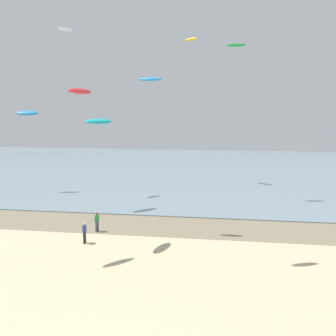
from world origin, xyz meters
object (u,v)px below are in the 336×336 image
(kite_aloft_2, at_px, (150,79))
(kite_aloft_7, at_px, (191,39))
(kite_aloft_0, at_px, (80,91))
(person_left_flank, at_px, (84,232))
(kite_aloft_3, at_px, (66,30))
(person_by_waterline, at_px, (97,221))
(kite_aloft_4, at_px, (27,113))
(kite_aloft_6, at_px, (98,121))
(kite_aloft_9, at_px, (236,45))

(kite_aloft_2, distance_m, kite_aloft_7, 26.59)
(kite_aloft_0, xyz_separation_m, kite_aloft_7, (5.01, 29.73, 8.35))
(kite_aloft_0, height_order, kite_aloft_7, kite_aloft_7)
(person_left_flank, height_order, kite_aloft_3, kite_aloft_3)
(person_by_waterline, bearing_deg, kite_aloft_2, 8.87)
(kite_aloft_0, bearing_deg, person_left_flank, 3.69)
(kite_aloft_7, bearing_deg, person_left_flank, -57.16)
(person_by_waterline, height_order, kite_aloft_4, kite_aloft_4)
(person_left_flank, bearing_deg, kite_aloft_2, 41.49)
(kite_aloft_2, bearing_deg, kite_aloft_4, 143.31)
(kite_aloft_0, relative_size, kite_aloft_7, 1.06)
(person_by_waterline, bearing_deg, kite_aloft_0, -88.69)
(kite_aloft_0, xyz_separation_m, kite_aloft_2, (4.57, 4.15, 1.13))
(kite_aloft_4, xyz_separation_m, kite_aloft_7, (19.53, 10.31, 10.13))
(kite_aloft_4, height_order, kite_aloft_7, kite_aloft_7)
(kite_aloft_6, bearing_deg, kite_aloft_4, -79.83)
(kite_aloft_6, bearing_deg, kite_aloft_3, -95.37)
(kite_aloft_3, xyz_separation_m, kite_aloft_7, (13.59, 11.26, 0.31))
(kite_aloft_0, distance_m, kite_aloft_9, 22.99)
(kite_aloft_3, bearing_deg, kite_aloft_4, -64.46)
(person_left_flank, xyz_separation_m, kite_aloft_2, (4.55, 4.03, 12.08))
(person_by_waterline, relative_size, person_left_flank, 1.00)
(person_left_flank, bearing_deg, kite_aloft_7, 80.44)
(kite_aloft_0, distance_m, kite_aloft_3, 21.90)
(person_by_waterline, relative_size, kite_aloft_4, 0.61)
(person_left_flank, bearing_deg, kite_aloft_9, 59.25)
(kite_aloft_0, distance_m, kite_aloft_6, 11.96)
(kite_aloft_0, bearing_deg, kite_aloft_2, -34.54)
(kite_aloft_7, height_order, kite_aloft_9, kite_aloft_7)
(kite_aloft_7, bearing_deg, kite_aloft_3, -97.95)
(person_by_waterline, relative_size, kite_aloft_0, 0.61)
(person_by_waterline, bearing_deg, kite_aloft_9, 54.00)
(kite_aloft_4, bearing_deg, person_left_flank, -66.80)
(person_by_waterline, distance_m, kite_aloft_3, 25.68)
(kite_aloft_2, height_order, kite_aloft_4, kite_aloft_2)
(kite_aloft_6, distance_m, kite_aloft_7, 22.61)
(kite_aloft_2, distance_m, kite_aloft_3, 20.64)
(kite_aloft_0, relative_size, kite_aloft_9, 1.23)
(kite_aloft_2, xyz_separation_m, kite_aloft_4, (-19.10, 15.27, -2.91))
(person_by_waterline, distance_m, kite_aloft_7, 33.02)
(kite_aloft_3, xyz_separation_m, kite_aloft_6, (6.10, -7.06, -10.61))
(kite_aloft_0, xyz_separation_m, kite_aloft_6, (-2.48, 11.41, -2.57))
(kite_aloft_2, relative_size, kite_aloft_9, 0.83)
(kite_aloft_2, height_order, kite_aloft_7, kite_aloft_7)
(person_left_flank, bearing_deg, kite_aloft_4, 127.00)
(kite_aloft_3, relative_size, kite_aloft_9, 0.93)
(person_by_waterline, bearing_deg, person_left_flank, -88.28)
(kite_aloft_2, relative_size, kite_aloft_6, 0.62)
(person_left_flank, relative_size, kite_aloft_6, 0.56)
(person_left_flank, xyz_separation_m, kite_aloft_4, (-14.54, 19.30, 9.17))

